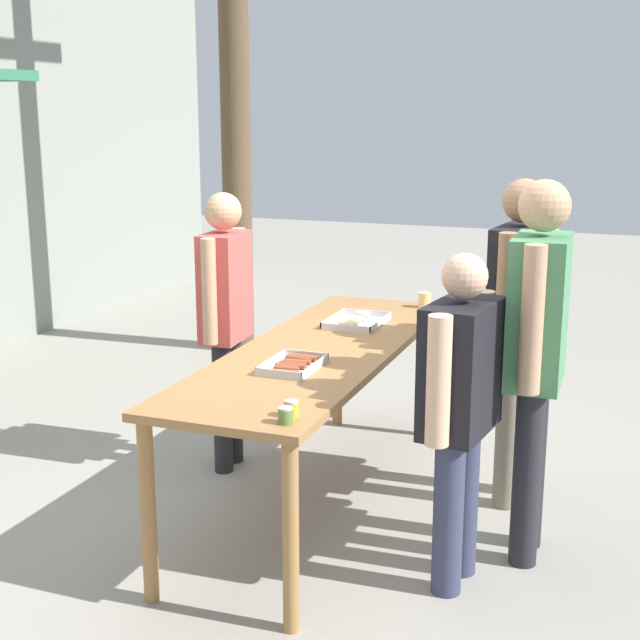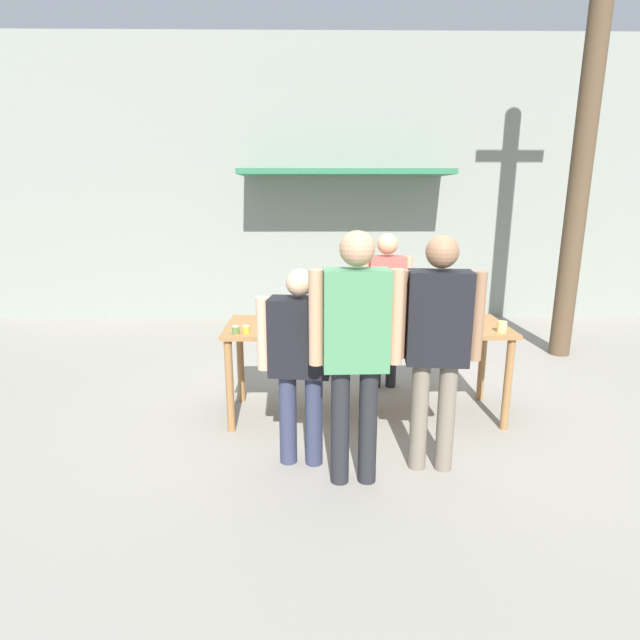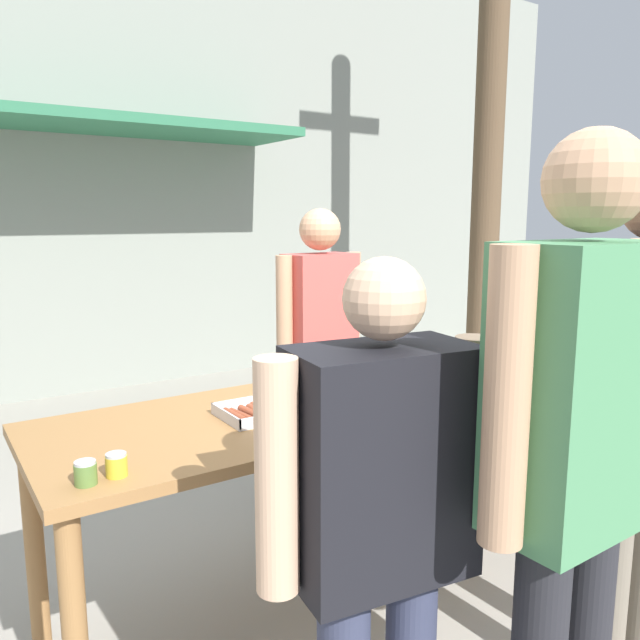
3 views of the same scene
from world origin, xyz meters
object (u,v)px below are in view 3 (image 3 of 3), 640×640
beer_cup (584,361)px  person_customer_holding_hotdog (380,512)px  person_server_behind_table (320,334)px  utility_pole (491,98)px  food_tray_buns (455,373)px  condiment_jar_mustard (86,473)px  condiment_jar_ketchup (116,465)px  food_tray_sausages (270,409)px  person_customer_waiting_in_line (577,441)px

beer_cup → person_customer_holding_hotdog: person_customer_holding_hotdog is taller
person_server_behind_table → utility_pole: bearing=20.1°
food_tray_buns → condiment_jar_mustard: size_ratio=6.06×
condiment_jar_ketchup → person_server_behind_table: size_ratio=0.04×
food_tray_sausages → person_customer_holding_hotdog: size_ratio=0.24×
condiment_jar_mustard → person_customer_holding_hotdog: 0.83m
person_customer_waiting_in_line → food_tray_buns: bearing=-124.9°
condiment_jar_ketchup → person_customer_holding_hotdog: (0.49, -0.61, -0.02)m
person_customer_holding_hotdog → person_customer_waiting_in_line: person_customer_waiting_in_line is taller
person_server_behind_table → person_customer_waiting_in_line: bearing=-108.7°
condiment_jar_ketchup → person_customer_waiting_in_line: 1.26m
person_customer_waiting_in_line → utility_pole: size_ratio=0.36×
food_tray_sausages → beer_cup: 1.61m
utility_pole → condiment_jar_ketchup: bearing=-151.2°
food_tray_sausages → person_customer_waiting_in_line: bearing=-78.8°
food_tray_buns → beer_cup: beer_cup is taller
person_customer_waiting_in_line → utility_pole: bearing=-136.3°
person_server_behind_table → person_customer_waiting_in_line: size_ratio=0.91×
condiment_jar_ketchup → person_customer_holding_hotdog: size_ratio=0.04×
condiment_jar_ketchup → utility_pole: 4.74m
condiment_jar_mustard → condiment_jar_ketchup: 0.09m
person_customer_holding_hotdog → utility_pole: utility_pole is taller
person_customer_waiting_in_line → condiment_jar_ketchup: bearing=-46.6°
person_customer_waiting_in_line → person_customer_holding_hotdog: bearing=-36.2°
food_tray_buns → utility_pole: 3.39m
person_server_behind_table → person_customer_holding_hotdog: (-0.87, -1.60, -0.11)m
condiment_jar_mustard → person_customer_holding_hotdog: person_customer_holding_hotdog is taller
beer_cup → utility_pole: size_ratio=0.02×
food_tray_sausages → person_customer_waiting_in_line: person_customer_waiting_in_line is taller
food_tray_buns → food_tray_sausages: bearing=-179.8°
person_server_behind_table → person_customer_holding_hotdog: size_ratio=1.09×
food_tray_buns → person_server_behind_table: (-0.28, 0.72, 0.10)m
food_tray_sausages → utility_pole: (3.23, 1.87, 1.73)m
beer_cup → person_server_behind_table: bearing=131.7°
food_tray_buns → person_customer_holding_hotdog: (-1.15, -0.88, -0.01)m
food_tray_sausages → food_tray_buns: 0.99m
condiment_jar_mustard → utility_pole: 4.82m
person_server_behind_table → person_customer_waiting_in_line: person_customer_waiting_in_line is taller
condiment_jar_mustard → utility_pole: (3.97, 2.14, 1.71)m
condiment_jar_ketchup → beer_cup: 2.24m
food_tray_sausages → beer_cup: beer_cup is taller
person_server_behind_table → utility_pole: 3.21m
food_tray_buns → condiment_jar_mustard: (-1.73, -0.28, 0.01)m
utility_pole → food_tray_buns: bearing=-140.3°
person_customer_waiting_in_line → condiment_jar_mustard: bearing=-43.5°
beer_cup → condiment_jar_mustard: bearing=-179.8°
person_server_behind_table → person_customer_waiting_in_line: 1.93m
food_tray_buns → person_customer_waiting_in_line: size_ratio=0.23×
condiment_jar_mustard → person_server_behind_table: 1.76m
person_customer_holding_hotdog → utility_pole: bearing=-133.4°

